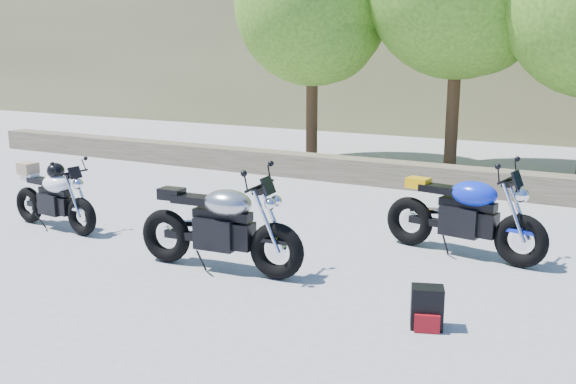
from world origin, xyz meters
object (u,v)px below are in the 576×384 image
Objects in this scene: backpack at (427,308)px; silver_bike at (220,227)px; white_bike at (53,196)px; blue_bike at (464,216)px.

silver_bike is at bearing 151.45° from backpack.
blue_bike is (5.87, 1.66, 0.04)m from white_bike.
blue_bike is at bearing 76.33° from backpack.
backpack is at bearing -74.78° from blue_bike.
silver_bike is at bearing -0.30° from white_bike.
white_bike is at bearing -154.60° from blue_bike.
blue_bike is 2.52m from backpack.
white_bike is at bearing 152.99° from backpack.
blue_bike reaches higher than backpack.
white_bike is at bearing 169.21° from silver_bike.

